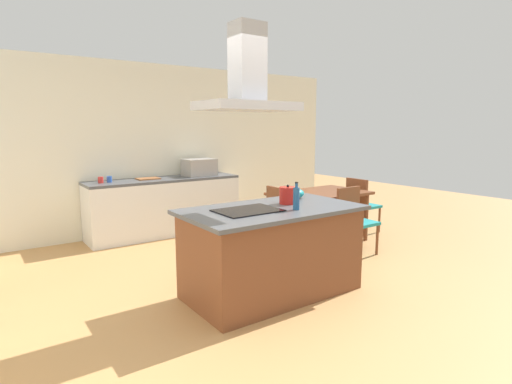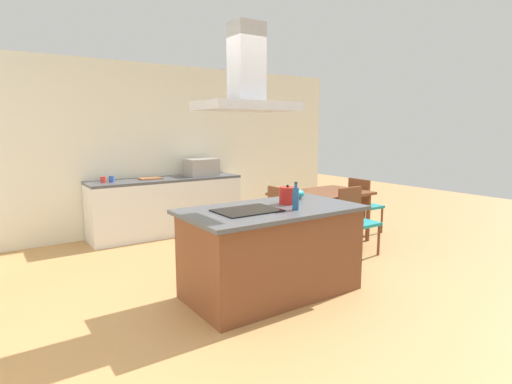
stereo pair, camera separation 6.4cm
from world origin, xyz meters
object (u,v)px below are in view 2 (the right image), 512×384
chair_facing_island (355,216)px  chair_at_right_end (363,202)px  cutting_board (150,178)px  dining_table (321,198)px  mixing_bowl (295,193)px  chair_at_left_end (272,216)px  olive_oil_bottle (296,198)px  coffee_mug_blue (112,179)px  coffee_mug_red (103,180)px  range_hood (247,83)px  cooktop (247,210)px  tea_kettle (288,195)px  countertop_microwave (201,167)px

chair_facing_island → chair_at_right_end: size_ratio=1.00×
cutting_board → dining_table: size_ratio=0.24×
mixing_bowl → chair_at_left_end: 1.01m
olive_oil_bottle → coffee_mug_blue: olive_oil_bottle is taller
chair_facing_island → olive_oil_bottle: bearing=-157.0°
olive_oil_bottle → chair_facing_island: bearing=23.0°
coffee_mug_red → range_hood: 3.18m
coffee_mug_blue → range_hood: bearing=-80.5°
cutting_board → cooktop: bearing=-92.1°
chair_at_left_end → cooktop: bearing=-135.1°
tea_kettle → coffee_mug_red: tea_kettle is taller
cooktop → countertop_microwave: bearing=71.3°
dining_table → range_hood: bearing=-151.0°
mixing_bowl → coffee_mug_blue: mixing_bowl is taller
countertop_microwave → cutting_board: size_ratio=1.47×
cutting_board → dining_table: (1.95, -1.79, -0.24)m
countertop_microwave → coffee_mug_red: countertop_microwave is taller
cutting_board → dining_table: bearing=-42.5°
chair_at_right_end → range_hood: (-2.97, -1.14, 1.59)m
mixing_bowl → chair_at_right_end: bearing=21.8°
cooktop → coffee_mug_red: (-0.62, 2.89, 0.04)m
olive_oil_bottle → countertop_microwave: size_ratio=0.55×
coffee_mug_blue → chair_at_right_end: size_ratio=0.10×
chair_at_left_end → cutting_board: bearing=120.1°
tea_kettle → mixing_bowl: size_ratio=1.12×
mixing_bowl → chair_at_left_end: mixing_bowl is taller
tea_kettle → countertop_microwave: 2.84m
coffee_mug_red → range_hood: (0.62, -2.89, 1.16)m
olive_oil_bottle → chair_facing_island: size_ratio=0.31×
tea_kettle → chair_facing_island: bearing=14.9°
chair_facing_island → countertop_microwave: bearing=114.3°
cooktop → mixing_bowl: (0.84, 0.29, 0.05)m
olive_oil_bottle → chair_facing_island: (1.64, 0.69, -0.51)m
chair_at_right_end → coffee_mug_blue: bearing=152.9°
countertop_microwave → chair_at_left_end: bearing=-84.5°
tea_kettle → chair_at_left_end: 1.31m
tea_kettle → mixing_bowl: (0.29, 0.21, -0.03)m
tea_kettle → chair_facing_island: tea_kettle is taller
coffee_mug_blue → chair_at_right_end: (3.46, -1.77, -0.44)m
mixing_bowl → coffee_mug_red: 2.99m
coffee_mug_red → dining_table: bearing=-33.3°
mixing_bowl → coffee_mug_blue: bearing=116.9°
countertop_microwave → dining_table: (1.08, -1.74, -0.37)m
countertop_microwave → chair_at_right_end: (2.00, -1.74, -0.53)m
dining_table → cooktop: bearing=-151.0°
tea_kettle → chair_facing_island: 1.63m
cooktop → tea_kettle: 0.57m
cooktop → range_hood: (0.00, 0.00, 1.20)m
tea_kettle → mixing_bowl: 0.36m
tea_kettle → chair_at_right_end: tea_kettle is taller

